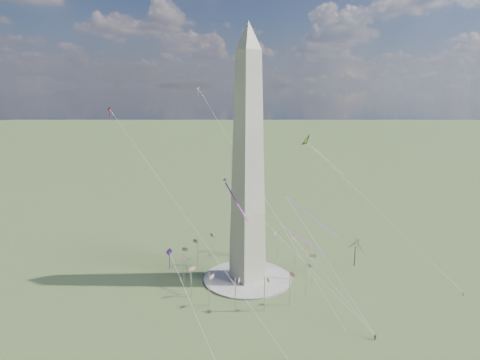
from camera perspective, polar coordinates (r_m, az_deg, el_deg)
ground at (r=180.50m, az=1.00°, el=-13.10°), size 2000.00×2000.00×0.00m
plaza at (r=180.33m, az=1.00°, el=-12.99°), size 36.00×36.00×0.80m
washington_monument at (r=165.57m, az=1.06°, el=2.05°), size 15.56×15.56×100.00m
flagpole_ring at (r=177.48m, az=1.01°, el=-10.98°), size 54.40×54.40×13.00m
tree_near at (r=195.31m, az=15.14°, el=-8.35°), size 7.94×7.94×13.90m
person_east at (r=187.25m, az=27.60°, el=-13.36°), size 0.66×0.54×1.56m
person_centre at (r=148.63m, az=17.58°, el=-19.33°), size 1.21×0.67×1.95m
kite_delta_black at (r=197.26m, az=9.09°, el=4.93°), size 12.68×20.76×17.11m
kite_diamond_purple at (r=158.29m, az=-9.42°, el=-9.73°), size 1.46×2.67×8.31m
kite_streamer_left at (r=175.77m, az=8.34°, el=-3.87°), size 13.13×20.95×16.15m
kite_streamer_mid at (r=165.00m, az=-0.96°, el=-2.02°), size 2.98×19.24×13.20m
kite_streamer_right at (r=187.33m, az=7.60°, el=-7.24°), size 13.81×16.81×14.11m
kite_small_red at (r=172.22m, az=-17.06°, el=8.92°), size 1.40×2.18×4.78m
kite_small_white at (r=209.43m, az=-5.61°, el=11.96°), size 1.25×1.99×4.48m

